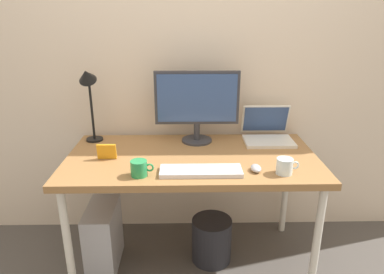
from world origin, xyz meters
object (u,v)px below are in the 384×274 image
at_px(laptop, 267,132).
at_px(monitor, 197,102).
at_px(desk, 192,165).
at_px(desk_lamp, 88,88).
at_px(keyboard, 201,171).
at_px(coffee_mug, 139,168).
at_px(wastebasket, 212,239).
at_px(computer_tower, 104,236).
at_px(mouse, 256,168).
at_px(photo_frame, 107,152).
at_px(glass_cup, 285,166).

bearing_deg(laptop, monitor, -177.54).
xyz_separation_m(desk, desk_lamp, (-0.65, 0.25, 0.43)).
distance_m(keyboard, coffee_mug, 0.33).
distance_m(keyboard, wastebasket, 0.67).
bearing_deg(laptop, wastebasket, -145.34).
bearing_deg(monitor, computer_tower, -155.24).
xyz_separation_m(mouse, wastebasket, (-0.21, 0.22, -0.62)).
bearing_deg(computer_tower, mouse, -11.59).
xyz_separation_m(mouse, photo_frame, (-0.84, 0.18, 0.03)).
height_order(laptop, keyboard, laptop).
relative_size(desk, mouse, 16.67).
distance_m(desk, mouse, 0.42).
height_order(coffee_mug, photo_frame, photo_frame).
distance_m(monitor, coffee_mug, 0.64).
distance_m(keyboard, glass_cup, 0.45).
xyz_separation_m(desk_lamp, keyboard, (0.69, -0.49, -0.35)).
relative_size(coffee_mug, wastebasket, 0.41).
xyz_separation_m(mouse, computer_tower, (-0.91, 0.19, -0.56)).
height_order(keyboard, glass_cup, glass_cup).
distance_m(laptop, mouse, 0.52).
height_order(desk, monitor, monitor).
height_order(photo_frame, wastebasket, photo_frame).
bearing_deg(computer_tower, monitor, 24.76).
bearing_deg(keyboard, wastebasket, 70.57).
relative_size(monitor, desk_lamp, 1.07).
bearing_deg(glass_cup, coffee_mug, -179.16).
relative_size(desk_lamp, computer_tower, 1.21).
xyz_separation_m(monitor, wastebasket, (0.09, -0.24, -0.87)).
xyz_separation_m(desk, glass_cup, (0.49, -0.25, 0.10)).
bearing_deg(mouse, keyboard, -176.22).
bearing_deg(computer_tower, wastebasket, 3.04).
bearing_deg(coffee_mug, desk_lamp, 125.65).
xyz_separation_m(desk, coffee_mug, (-0.28, -0.26, 0.10)).
bearing_deg(glass_cup, mouse, 167.36).
height_order(monitor, mouse, monitor).
height_order(desk, glass_cup, glass_cup).
bearing_deg(wastebasket, laptop, 34.66).
bearing_deg(mouse, laptop, 71.13).
height_order(monitor, coffee_mug, monitor).
relative_size(photo_frame, wastebasket, 0.37).
xyz_separation_m(mouse, coffee_mug, (-0.63, -0.04, 0.03)).
distance_m(coffee_mug, computer_tower, 0.69).
bearing_deg(glass_cup, laptop, 87.78).
relative_size(laptop, photo_frame, 2.91).
relative_size(desk_lamp, mouse, 5.64).
xyz_separation_m(desk_lamp, computer_tower, (0.08, -0.28, -0.91)).
bearing_deg(computer_tower, keyboard, -18.66).
bearing_deg(desk_lamp, glass_cup, -23.73).
bearing_deg(desk_lamp, laptop, 0.95).
bearing_deg(wastebasket, desk_lamp, 162.63).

